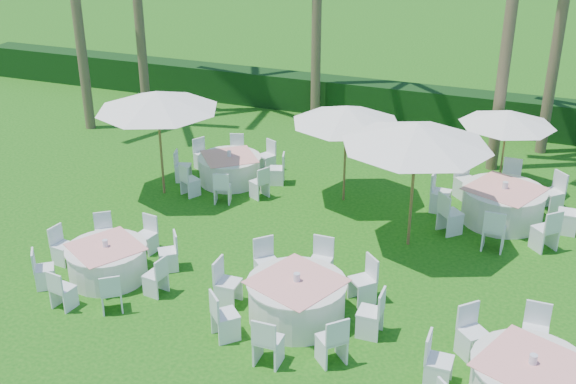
# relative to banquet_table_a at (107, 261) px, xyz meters

# --- Properties ---
(ground) EXTENTS (120.00, 120.00, 0.00)m
(ground) POSITION_rel_banquet_table_a_xyz_m (3.82, 0.23, -0.39)
(ground) COLOR #13540E
(ground) RESTS_ON ground
(hedge) EXTENTS (34.00, 1.00, 1.20)m
(hedge) POSITION_rel_banquet_table_a_xyz_m (3.82, 12.23, 0.21)
(hedge) COLOR black
(hedge) RESTS_ON ground
(banquet_table_a) EXTENTS (2.97, 2.97, 0.90)m
(banquet_table_a) POSITION_rel_banquet_table_a_xyz_m (0.00, 0.00, 0.00)
(banquet_table_a) COLOR white
(banquet_table_a) RESTS_ON ground
(banquet_table_b) EXTENTS (3.34, 3.34, 1.01)m
(banquet_table_b) POSITION_rel_banquet_table_a_xyz_m (4.25, 0.00, 0.05)
(banquet_table_b) COLOR white
(banquet_table_b) RESTS_ON ground
(banquet_table_c) EXTENTS (3.34, 3.34, 1.01)m
(banquet_table_c) POSITION_rel_banquet_table_a_xyz_m (8.59, -0.97, 0.05)
(banquet_table_c) COLOR white
(banquet_table_c) RESTS_ON ground
(banquet_table_d) EXTENTS (2.98, 2.98, 0.92)m
(banquet_table_d) POSITION_rel_banquet_table_a_xyz_m (0.30, 5.45, 0.01)
(banquet_table_d) COLOR white
(banquet_table_d) RESTS_ON ground
(banquet_table_f) EXTENTS (3.50, 3.50, 1.05)m
(banquet_table_f) POSITION_rel_banquet_table_a_xyz_m (7.52, 5.66, 0.07)
(banquet_table_f) COLOR white
(banquet_table_f) RESTS_ON ground
(umbrella_a) EXTENTS (3.16, 3.16, 2.81)m
(umbrella_a) POSITION_rel_banquet_table_a_xyz_m (-1.04, 4.18, 2.17)
(umbrella_a) COLOR brown
(umbrella_a) RESTS_ON ground
(umbrella_b) EXTENTS (3.35, 3.35, 2.96)m
(umbrella_b) POSITION_rel_banquet_table_a_xyz_m (5.64, 3.70, 2.31)
(umbrella_b) COLOR brown
(umbrella_b) RESTS_ON ground
(umbrella_c) EXTENTS (2.79, 2.79, 2.57)m
(umbrella_c) POSITION_rel_banquet_table_a_xyz_m (3.55, 5.45, 1.95)
(umbrella_c) COLOR brown
(umbrella_c) RESTS_ON ground
(umbrella_d) EXTENTS (2.47, 2.47, 2.26)m
(umbrella_d) POSITION_rel_banquet_table_a_xyz_m (7.27, 7.48, 1.67)
(umbrella_d) COLOR brown
(umbrella_d) RESTS_ON ground
(palm_d) EXTENTS (4.23, 4.38, 7.46)m
(palm_d) POSITION_rel_banquet_table_a_xyz_m (8.16, 10.84, 3.77)
(palm_d) COLOR brown
(palm_d) RESTS_ON ground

